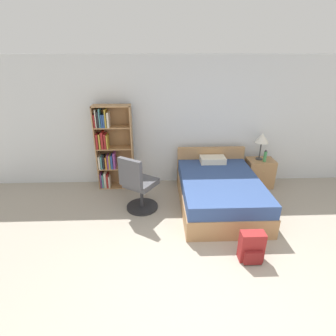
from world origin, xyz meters
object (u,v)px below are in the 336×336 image
object	(u,v)px
bookshelf	(110,148)
office_chair	(138,186)
bed	(219,191)
water_bottle	(265,156)
backpack_red	(252,247)
table_lamp	(262,139)
nightstand	(259,173)

from	to	relation	value
bookshelf	office_chair	xyz separation A→B (m)	(0.61, -0.95, -0.37)
bed	water_bottle	xyz separation A→B (m)	(1.05, 0.64, 0.41)
bookshelf	backpack_red	bearing A→B (deg)	-45.59
office_chair	bed	bearing A→B (deg)	4.92
bookshelf	water_bottle	bearing A→B (deg)	-3.41
bed	table_lamp	distance (m)	1.45
nightstand	water_bottle	size ratio (longest dim) A/B	2.44
office_chair	bookshelf	bearing A→B (deg)	122.62
bed	nightstand	size ratio (longest dim) A/B	3.32
table_lamp	bookshelf	bearing A→B (deg)	178.88
bookshelf	table_lamp	xyz separation A→B (m)	(3.05, -0.06, 0.18)
bookshelf	table_lamp	size ratio (longest dim) A/B	3.07
bookshelf	table_lamp	bearing A→B (deg)	-1.12
table_lamp	water_bottle	size ratio (longest dim) A/B	2.30
bed	backpack_red	xyz separation A→B (m)	(0.15, -1.43, -0.09)
table_lamp	water_bottle	bearing A→B (deg)	-62.67
table_lamp	nightstand	bearing A→B (deg)	-34.08
bookshelf	water_bottle	distance (m)	3.12
water_bottle	nightstand	bearing A→B (deg)	103.14
bookshelf	nightstand	world-z (taller)	bookshelf
office_chair	water_bottle	size ratio (longest dim) A/B	4.35
bookshelf	table_lamp	world-z (taller)	bookshelf
bookshelf	nightstand	size ratio (longest dim) A/B	2.89
bed	nightstand	distance (m)	1.27
bookshelf	bed	distance (m)	2.29
nightstand	office_chair	bearing A→B (deg)	-160.82
water_bottle	bookshelf	bearing A→B (deg)	176.59
office_chair	water_bottle	world-z (taller)	office_chair
bed	backpack_red	bearing A→B (deg)	-84.12
backpack_red	bookshelf	bearing A→B (deg)	134.41
office_chair	table_lamp	distance (m)	2.66
bed	backpack_red	distance (m)	1.44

